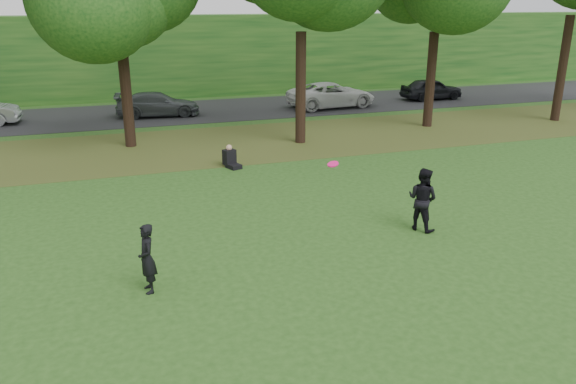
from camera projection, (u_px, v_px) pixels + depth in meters
The scene contains 9 objects.
ground at pixel (316, 285), 12.03m from camera, with size 120.00×120.00×0.00m, color #214515.
leaf_litter at pixel (206, 146), 23.71m from camera, with size 60.00×7.00×0.01m, color #4D441B.
street at pixel (179, 112), 30.90m from camera, with size 70.00×7.00×0.02m, color black.
far_hedge at pixel (164, 56), 35.49m from camera, with size 70.00×3.00×5.00m, color #124115.
player_left at pixel (147, 259), 11.56m from camera, with size 0.54×0.36×1.49m, color black.
player_right at pixel (422, 199), 14.74m from camera, with size 0.82×0.64×1.70m, color black.
parked_cars at pixel (196, 101), 30.18m from camera, with size 36.94×3.09×1.41m.
frisbee at pixel (333, 164), 13.40m from camera, with size 0.34×0.34×0.12m.
seated_person at pixel (231, 159), 20.54m from camera, with size 0.63×0.82×0.83m.
Camera 1 is at (-3.95, -10.01, 5.76)m, focal length 35.00 mm.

